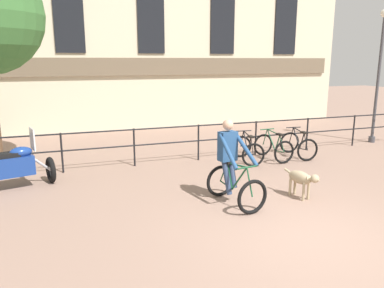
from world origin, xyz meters
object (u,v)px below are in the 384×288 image
at_px(parked_bicycle_near_lamp, 247,150).
at_px(street_lamp, 379,70).
at_px(parked_bicycle_mid_left, 273,147).
at_px(parked_bicycle_mid_right, 298,145).
at_px(parked_motorcycle, 12,165).
at_px(dog, 302,179).
at_px(cyclist_with_bike, 232,166).

relative_size(parked_bicycle_near_lamp, street_lamp, 0.26).
relative_size(parked_bicycle_mid_left, parked_bicycle_mid_right, 0.98).
relative_size(parked_motorcycle, parked_bicycle_near_lamp, 1.54).
distance_m(dog, parked_bicycle_mid_left, 3.20).
height_order(parked_bicycle_near_lamp, street_lamp, street_lamp).
xyz_separation_m(parked_motorcycle, parked_bicycle_mid_right, (7.79, 0.29, -0.20)).
xyz_separation_m(dog, parked_bicycle_near_lamp, (0.29, 2.99, -0.07)).
height_order(cyclist_with_bike, street_lamp, street_lamp).
xyz_separation_m(cyclist_with_bike, parked_motorcycle, (-4.29, 2.40, -0.20)).
xyz_separation_m(parked_bicycle_near_lamp, parked_bicycle_mid_left, (0.87, -0.00, 0.00)).
relative_size(cyclist_with_bike, street_lamp, 0.38).
height_order(parked_bicycle_near_lamp, parked_bicycle_mid_left, same).
distance_m(parked_bicycle_mid_left, street_lamp, 5.15).
bearing_deg(parked_bicycle_mid_left, parked_motorcycle, -0.85).
bearing_deg(street_lamp, parked_bicycle_mid_left, -169.23).
height_order(parked_bicycle_mid_left, parked_bicycle_mid_right, same).
xyz_separation_m(cyclist_with_bike, street_lamp, (7.22, 3.57, 1.77)).
height_order(parked_bicycle_mid_left, street_lamp, street_lamp).
bearing_deg(parked_motorcycle, street_lamp, -98.58).
height_order(parked_motorcycle, parked_bicycle_near_lamp, parked_motorcycle).
bearing_deg(cyclist_with_bike, dog, -20.18).
bearing_deg(parked_motorcycle, parked_bicycle_mid_right, -102.20).
distance_m(parked_motorcycle, parked_bicycle_mid_right, 7.80).
bearing_deg(cyclist_with_bike, parked_bicycle_near_lamp, 47.51).
xyz_separation_m(cyclist_with_bike, parked_bicycle_mid_left, (2.64, 2.70, -0.41)).
distance_m(dog, street_lamp, 7.23).
bearing_deg(parked_bicycle_mid_left, street_lamp, -172.52).
height_order(cyclist_with_bike, dog, cyclist_with_bike).
relative_size(dog, street_lamp, 0.21).
relative_size(parked_motorcycle, parked_bicycle_mid_right, 1.58).
bearing_deg(parked_bicycle_near_lamp, parked_bicycle_mid_left, -171.79).
height_order(dog, parked_motorcycle, parked_motorcycle).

